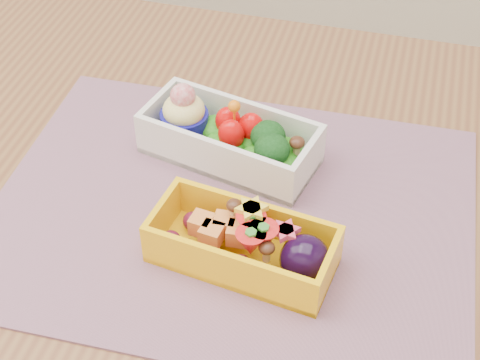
% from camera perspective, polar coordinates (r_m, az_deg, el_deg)
% --- Properties ---
extents(table, '(1.20, 0.80, 0.75)m').
position_cam_1_polar(table, '(0.77, -1.38, -9.37)').
color(table, brown).
rests_on(table, ground).
extents(placemat, '(0.47, 0.37, 0.00)m').
position_cam_1_polar(placemat, '(0.71, -0.69, -2.44)').
color(placemat, gray).
rests_on(placemat, table).
extents(bento_white, '(0.19, 0.12, 0.08)m').
position_cam_1_polar(bento_white, '(0.75, -0.87, 3.34)').
color(bento_white, silver).
rests_on(bento_white, placemat).
extents(bento_yellow, '(0.17, 0.09, 0.06)m').
position_cam_1_polar(bento_yellow, '(0.65, 0.51, -5.06)').
color(bento_yellow, yellow).
rests_on(bento_yellow, placemat).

